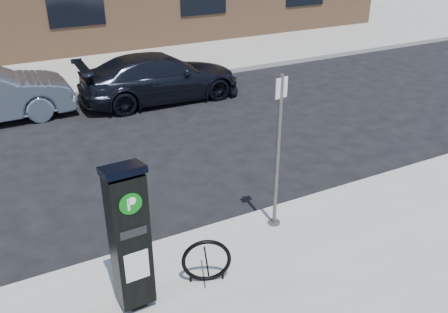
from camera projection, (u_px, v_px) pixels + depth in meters
ground at (243, 224)px, 8.11m from camera, size 120.00×120.00×0.00m
sidewalk_far at (71, 47)px, 19.17m from camera, size 60.00×12.00×0.15m
curb_near at (244, 221)px, 8.06m from camera, size 60.00×0.12×0.16m
curb_far at (113, 88)px, 14.43m from camera, size 60.00×0.12×0.16m
parking_kiosk at (129, 237)px, 5.74m from camera, size 0.49×0.43×2.07m
sign_pole at (278, 155)px, 7.30m from camera, size 0.22×0.20×2.55m
bike_rack at (206, 261)px, 6.47m from camera, size 0.66×0.29×0.69m
car_dark at (161, 77)px, 13.47m from camera, size 4.63×1.97×1.33m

